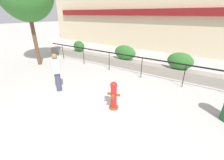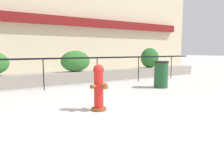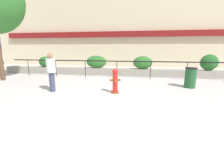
{
  "view_description": "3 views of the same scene",
  "coord_description": "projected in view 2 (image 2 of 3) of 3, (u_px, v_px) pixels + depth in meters",
  "views": [
    {
      "loc": [
        2.95,
        -2.37,
        3.25
      ],
      "look_at": [
        -0.06,
        2.11,
        0.85
      ],
      "focal_mm": 24.0,
      "sensor_mm": 36.0,
      "label": 1
    },
    {
      "loc": [
        -2.07,
        -2.8,
        1.39
      ],
      "look_at": [
        0.93,
        1.89,
        0.64
      ],
      "focal_mm": 35.0,
      "sensor_mm": 36.0,
      "label": 2
    },
    {
      "loc": [
        1.26,
        -4.71,
        1.94
      ],
      "look_at": [
        0.14,
        2.14,
        0.46
      ],
      "focal_mm": 24.0,
      "sensor_mm": 36.0,
      "label": 3
    }
  ],
  "objects": [
    {
      "name": "ground_plane",
      "position": [
        126.0,
        135.0,
        3.63
      ],
      "size": [
        120.0,
        120.0,
        0.0
      ],
      "primitive_type": "plane",
      "color": "#BCB7B2"
    },
    {
      "name": "fire_hydrant",
      "position": [
        99.0,
        87.0,
        5.07
      ],
      "size": [
        0.48,
        0.47,
        1.08
      ],
      "color": "brown",
      "rests_on": "ground"
    },
    {
      "name": "planter_wall_low",
      "position": [
        36.0,
        80.0,
        8.61
      ],
      "size": [
        18.0,
        0.7,
        0.5
      ],
      "primitive_type": "cube",
      "color": "gray",
      "rests_on": "ground"
    },
    {
      "name": "fence_railing_segment",
      "position": [
        43.0,
        62.0,
        7.59
      ],
      "size": [
        15.0,
        0.05,
        1.15
      ],
      "color": "black",
      "rests_on": "ground"
    },
    {
      "name": "hedge_bush_3",
      "position": [
        150.0,
        58.0,
        11.69
      ],
      "size": [
        1.11,
        0.7,
        1.05
      ],
      "primitive_type": "ellipsoid",
      "color": "#235B23",
      "rests_on": "planter_wall_low"
    },
    {
      "name": "building_facade",
      "position": [
        9.0,
        7.0,
        13.12
      ],
      "size": [
        30.0,
        1.36,
        8.0
      ],
      "color": "beige",
      "rests_on": "ground"
    },
    {
      "name": "trash_bin",
      "position": [
        161.0,
        74.0,
        8.27
      ],
      "size": [
        0.55,
        0.55,
        1.01
      ],
      "color": "#1E5128",
      "rests_on": "ground"
    },
    {
      "name": "hedge_bush_2",
      "position": [
        76.0,
        61.0,
        9.42
      ],
      "size": [
        1.33,
        0.7,
        0.9
      ],
      "primitive_type": "ellipsoid",
      "color": "#2D6B28",
      "rests_on": "planter_wall_low"
    }
  ]
}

